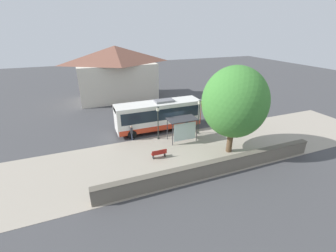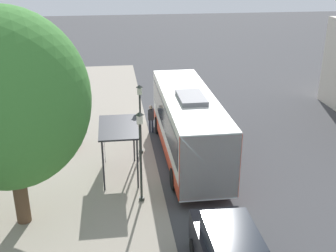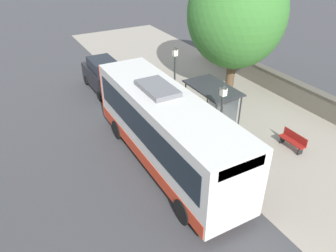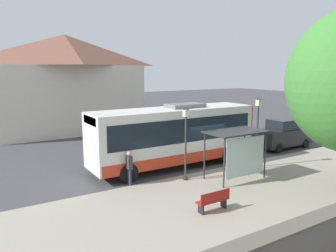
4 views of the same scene
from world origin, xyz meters
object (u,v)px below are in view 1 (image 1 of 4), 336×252
(street_lamp_near, at_px, (199,114))
(street_lamp_far, at_px, (158,120))
(bus, at_px, (158,115))
(shade_tree, at_px, (235,102))
(bus_shelter, at_px, (183,123))
(bench, at_px, (159,153))
(parked_car_behind_bus, at_px, (225,113))
(pedestrian, at_px, (132,132))

(street_lamp_near, bearing_deg, street_lamp_far, 86.02)
(bus, distance_m, shade_tree, 9.45)
(street_lamp_far, bearing_deg, bus_shelter, -120.11)
(bus_shelter, bearing_deg, bus, 21.13)
(street_lamp_near, height_order, street_lamp_far, street_lamp_near)
(bus_shelter, bearing_deg, street_lamp_far, 59.89)
(bus_shelter, bearing_deg, bench, 124.14)
(street_lamp_far, height_order, parked_car_behind_bus, street_lamp_far)
(bus_shelter, xyz_separation_m, street_lamp_near, (1.00, -2.46, 0.32))
(bus_shelter, height_order, pedestrian, bus_shelter)
(street_lamp_far, xyz_separation_m, shade_tree, (-5.10, -5.66, 2.84))
(bus, relative_size, bus_shelter, 3.23)
(shade_tree, distance_m, parked_car_behind_bus, 9.37)
(pedestrian, height_order, parked_car_behind_bus, parked_car_behind_bus)
(street_lamp_far, relative_size, parked_car_behind_bus, 0.86)
(shade_tree, bearing_deg, pedestrian, 54.92)
(bus, xyz_separation_m, bus_shelter, (-3.71, -1.43, 0.23))
(bench, xyz_separation_m, shade_tree, (-1.39, -6.86, 4.65))
(bus_shelter, height_order, street_lamp_far, street_lamp_far)
(bench, bearing_deg, shade_tree, -101.46)
(bench, height_order, shade_tree, shade_tree)
(pedestrian, relative_size, street_lamp_near, 0.42)
(pedestrian, distance_m, street_lamp_far, 3.15)
(bus_shelter, bearing_deg, parked_car_behind_bus, -66.26)
(bus, height_order, bench, bus)
(bus_shelter, distance_m, pedestrian, 5.62)
(street_lamp_near, xyz_separation_m, parked_car_behind_bus, (2.41, -5.30, -1.42))
(bus, distance_m, street_lamp_far, 2.56)
(bus_shelter, height_order, shade_tree, shade_tree)
(street_lamp_near, bearing_deg, pedestrian, 81.33)
(street_lamp_far, bearing_deg, shade_tree, -132.03)
(bench, relative_size, parked_car_behind_bus, 0.33)
(bus, relative_size, parked_car_behind_bus, 2.27)
(bench, bearing_deg, street_lamp_near, -60.46)
(street_lamp_near, xyz_separation_m, street_lamp_far, (0.33, 4.76, -0.16))
(street_lamp_near, bearing_deg, shade_tree, -169.30)
(bus_shelter, relative_size, street_lamp_near, 0.76)
(bus_shelter, height_order, bench, bus_shelter)
(bus, height_order, shade_tree, shade_tree)
(pedestrian, xyz_separation_m, street_lamp_far, (-0.82, -2.77, 1.27))
(pedestrian, distance_m, parked_car_behind_bus, 12.89)
(bus, xyz_separation_m, pedestrian, (-1.56, 3.63, -0.88))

